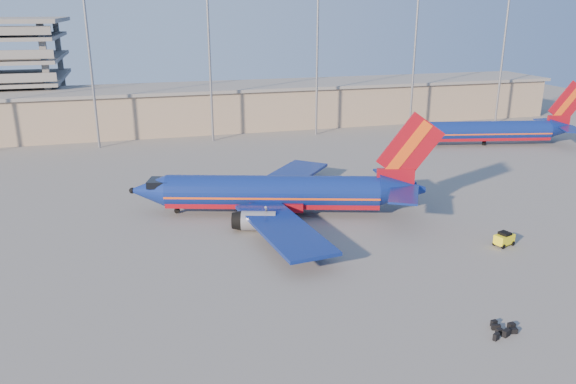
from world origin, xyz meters
name	(u,v)px	position (x,y,z in m)	size (l,w,h in m)	color
ground	(319,226)	(0.00, 0.00, 0.00)	(220.00, 220.00, 0.00)	slate
terminal_building	(275,104)	(10.00, 58.00, 4.32)	(122.00, 16.00, 8.50)	tan
light_mast_row	(265,41)	(5.00, 46.00, 17.55)	(101.60, 1.60, 28.65)	gray
aircraft_main	(280,193)	(-3.17, 5.06, 2.63)	(35.27, 33.39, 12.29)	navy
aircraft_second	(490,131)	(41.81, 29.08, 2.59)	(32.96, 14.26, 11.29)	navy
baggage_tug	(504,239)	(16.58, -10.15, 0.76)	(2.31, 1.79, 1.47)	#FEF216
luggage_pile	(503,330)	(6.34, -24.22, 0.23)	(2.68, 2.09, 0.54)	black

